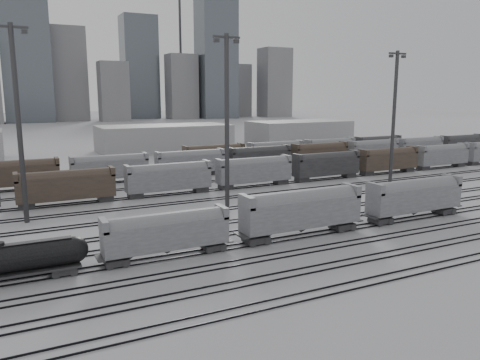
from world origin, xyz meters
name	(u,v)px	position (x,y,z in m)	size (l,w,h in m)	color
ground	(318,237)	(0.00, 0.00, 0.00)	(900.00, 900.00, 0.00)	silver
tracks	(253,206)	(0.00, 17.50, 0.08)	(220.00, 71.50, 0.16)	black
tank_car_b	(1,261)	(-35.25, 1.00, 2.24)	(15.69, 2.62, 3.88)	black
hopper_car_a	(166,231)	(-19.26, 1.00, 3.03)	(13.72, 2.73, 4.91)	black
hopper_car_b	(302,209)	(-1.90, 1.00, 3.55)	(16.09, 3.20, 5.75)	black
hopper_car_c	(415,195)	(17.24, 1.00, 3.42)	(15.49, 3.08, 5.54)	black
light_mast_b	(18,120)	(-32.30, 23.39, 14.10)	(4.25, 0.68, 26.58)	#323234
light_mast_c	(227,120)	(-4.91, 16.39, 13.77)	(4.15, 0.66, 25.95)	#323234
light_mast_d	(394,116)	(31.35, 20.24, 13.43)	(4.05, 0.65, 25.32)	#323234
bg_string_near	(254,172)	(8.00, 32.00, 2.80)	(151.00, 3.00, 5.60)	gray
bg_string_mid	(260,159)	(18.00, 48.00, 2.80)	(151.00, 3.00, 5.60)	black
bg_string_far	(303,151)	(35.50, 56.00, 2.80)	(66.00, 3.00, 5.60)	#4B3D30
warehouse_mid	(164,138)	(10.00, 95.00, 4.00)	(40.00, 18.00, 8.00)	#A5A5A8
warehouse_right	(299,132)	(60.00, 95.00, 4.00)	(35.00, 18.00, 8.00)	#A5A5A8
skyline	(78,67)	(10.84, 280.00, 34.73)	(316.00, 22.40, 95.00)	gray
crane_left	(7,32)	(-28.74, 305.00, 57.39)	(42.00, 1.80, 100.00)	#323234
crane_right	(182,41)	(91.26, 305.00, 57.39)	(42.00, 1.80, 100.00)	#323234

